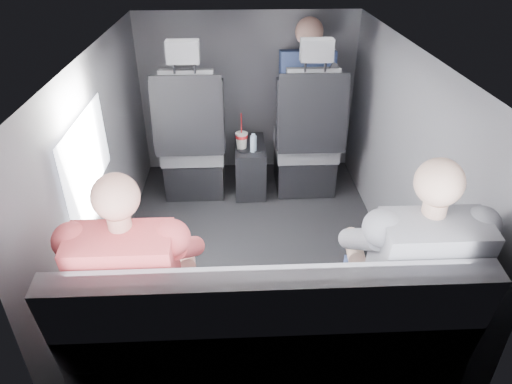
{
  "coord_description": "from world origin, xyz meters",
  "views": [
    {
      "loc": [
        -0.11,
        -2.45,
        1.94
      ],
      "look_at": [
        0.0,
        -0.05,
        0.51
      ],
      "focal_mm": 32.0,
      "sensor_mm": 36.0,
      "label": 1
    }
  ],
  "objects_px": {
    "rear_bench": "(266,347)",
    "water_bottle": "(253,143)",
    "front_seat_left": "(193,148)",
    "front_seat_right": "(306,145)",
    "soda_cup": "(242,140)",
    "laptop_white": "(145,257)",
    "center_console": "(250,167)",
    "passenger_rear_left": "(139,283)",
    "passenger_rear_right": "(406,273)",
    "laptop_black": "(402,248)",
    "passenger_front_right": "(306,91)"
  },
  "relations": [
    {
      "from": "rear_bench",
      "to": "water_bottle",
      "type": "relative_size",
      "value": 10.89
    },
    {
      "from": "front_seat_left",
      "to": "front_seat_right",
      "type": "distance_m",
      "value": 0.9
    },
    {
      "from": "soda_cup",
      "to": "laptop_white",
      "type": "height_order",
      "value": "laptop_white"
    },
    {
      "from": "center_console",
      "to": "soda_cup",
      "type": "distance_m",
      "value": 0.29
    },
    {
      "from": "front_seat_right",
      "to": "passenger_rear_left",
      "type": "distance_m",
      "value": 2.07
    },
    {
      "from": "center_console",
      "to": "passenger_rear_right",
      "type": "xyz_separation_m",
      "value": [
        0.61,
        -1.85,
        0.43
      ]
    },
    {
      "from": "rear_bench",
      "to": "laptop_white",
      "type": "bearing_deg",
      "value": 154.83
    },
    {
      "from": "center_console",
      "to": "passenger_rear_right",
      "type": "height_order",
      "value": "passenger_rear_right"
    },
    {
      "from": "passenger_rear_right",
      "to": "soda_cup",
      "type": "bearing_deg",
      "value": 110.9
    },
    {
      "from": "rear_bench",
      "to": "laptop_black",
      "type": "distance_m",
      "value": 0.77
    },
    {
      "from": "laptop_black",
      "to": "passenger_front_right",
      "type": "height_order",
      "value": "passenger_front_right"
    },
    {
      "from": "passenger_front_right",
      "to": "passenger_rear_left",
      "type": "bearing_deg",
      "value": -115.8
    },
    {
      "from": "front_seat_right",
      "to": "passenger_front_right",
      "type": "distance_m",
      "value": 0.44
    },
    {
      "from": "center_console",
      "to": "passenger_rear_left",
      "type": "height_order",
      "value": "passenger_rear_left"
    },
    {
      "from": "water_bottle",
      "to": "laptop_white",
      "type": "relative_size",
      "value": 0.4
    },
    {
      "from": "front_seat_right",
      "to": "passenger_rear_right",
      "type": "bearing_deg",
      "value": -84.94
    },
    {
      "from": "laptop_white",
      "to": "front_seat_right",
      "type": "bearing_deg",
      "value": 59.23
    },
    {
      "from": "laptop_white",
      "to": "passenger_front_right",
      "type": "bearing_deg",
      "value": 62.45
    },
    {
      "from": "center_console",
      "to": "laptop_black",
      "type": "xyz_separation_m",
      "value": [
        0.64,
        -1.68,
        0.43
      ]
    },
    {
      "from": "center_console",
      "to": "water_bottle",
      "type": "xyz_separation_m",
      "value": [
        0.02,
        -0.13,
        0.27
      ]
    },
    {
      "from": "passenger_rear_right",
      "to": "laptop_black",
      "type": "bearing_deg",
      "value": 78.19
    },
    {
      "from": "passenger_front_right",
      "to": "passenger_rear_right",
      "type": "bearing_deg",
      "value": -85.92
    },
    {
      "from": "passenger_rear_right",
      "to": "passenger_front_right",
      "type": "xyz_separation_m",
      "value": [
        -0.15,
        2.06,
        0.13
      ]
    },
    {
      "from": "water_bottle",
      "to": "center_console",
      "type": "bearing_deg",
      "value": 100.3
    },
    {
      "from": "center_console",
      "to": "laptop_black",
      "type": "distance_m",
      "value": 1.85
    },
    {
      "from": "front_seat_left",
      "to": "soda_cup",
      "type": "height_order",
      "value": "front_seat_left"
    },
    {
      "from": "front_seat_left",
      "to": "laptop_white",
      "type": "bearing_deg",
      "value": -92.88
    },
    {
      "from": "front_seat_right",
      "to": "soda_cup",
      "type": "height_order",
      "value": "front_seat_right"
    },
    {
      "from": "center_console",
      "to": "laptop_black",
      "type": "height_order",
      "value": "laptop_black"
    },
    {
      "from": "rear_bench",
      "to": "water_bottle",
      "type": "distance_m",
      "value": 1.82
    },
    {
      "from": "laptop_black",
      "to": "water_bottle",
      "type": "bearing_deg",
      "value": 111.75
    },
    {
      "from": "front_seat_left",
      "to": "passenger_rear_left",
      "type": "distance_m",
      "value": 1.82
    },
    {
      "from": "front_seat_right",
      "to": "laptop_black",
      "type": "height_order",
      "value": "front_seat_right"
    },
    {
      "from": "center_console",
      "to": "laptop_white",
      "type": "height_order",
      "value": "laptop_white"
    },
    {
      "from": "passenger_rear_left",
      "to": "passenger_rear_right",
      "type": "relative_size",
      "value": 0.98
    },
    {
      "from": "water_bottle",
      "to": "passenger_rear_left",
      "type": "height_order",
      "value": "passenger_rear_left"
    },
    {
      "from": "front_seat_right",
      "to": "passenger_rear_right",
      "type": "distance_m",
      "value": 1.83
    },
    {
      "from": "laptop_black",
      "to": "center_console",
      "type": "bearing_deg",
      "value": 110.93
    },
    {
      "from": "laptop_white",
      "to": "center_console",
      "type": "bearing_deg",
      "value": 72.5
    },
    {
      "from": "water_bottle",
      "to": "passenger_rear_right",
      "type": "relative_size",
      "value": 0.12
    },
    {
      "from": "passenger_front_right",
      "to": "front_seat_right",
      "type": "bearing_deg",
      "value": -92.82
    },
    {
      "from": "laptop_black",
      "to": "laptop_white",
      "type": "bearing_deg",
      "value": -179.62
    },
    {
      "from": "laptop_white",
      "to": "passenger_rear_right",
      "type": "bearing_deg",
      "value": -7.74
    },
    {
      "from": "front_seat_left",
      "to": "center_console",
      "type": "bearing_deg",
      "value": 5.07
    },
    {
      "from": "soda_cup",
      "to": "passenger_rear_right",
      "type": "height_order",
      "value": "passenger_rear_right"
    },
    {
      "from": "rear_bench",
      "to": "passenger_front_right",
      "type": "bearing_deg",
      "value": 77.91
    },
    {
      "from": "center_console",
      "to": "passenger_front_right",
      "type": "relative_size",
      "value": 0.53
    },
    {
      "from": "center_console",
      "to": "laptop_white",
      "type": "xyz_separation_m",
      "value": [
        -0.53,
        -1.69,
        0.44
      ]
    },
    {
      "from": "water_bottle",
      "to": "laptop_black",
      "type": "relative_size",
      "value": 0.41
    },
    {
      "from": "water_bottle",
      "to": "passenger_rear_right",
      "type": "distance_m",
      "value": 1.82
    }
  ]
}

